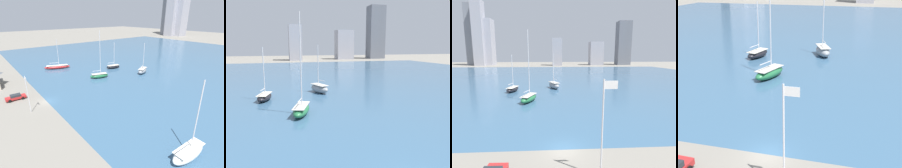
# 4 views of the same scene
# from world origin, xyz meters

# --- Properties ---
(ground_plane) EXTENTS (500.00, 500.00, 0.00)m
(ground_plane) POSITION_xyz_m (0.00, 0.00, 0.00)
(ground_plane) COLOR gray
(harbor_water) EXTENTS (180.00, 140.00, 0.00)m
(harbor_water) POSITION_xyz_m (0.00, 70.00, 0.00)
(harbor_water) COLOR #385B7A
(harbor_water) RESTS_ON ground_plane
(flag_pole) EXTENTS (1.24, 0.14, 9.01)m
(flag_pole) POSITION_xyz_m (3.10, -4.81, 4.97)
(flag_pole) COLOR silver
(flag_pole) RESTS_ON ground_plane
(sailboat_black) EXTENTS (3.78, 6.47, 11.01)m
(sailboat_black) POSITION_xyz_m (-13.58, 33.39, 0.82)
(sailboat_black) COLOR black
(sailboat_black) RESTS_ON harbor_water
(sailboat_gray) EXTENTS (4.81, 6.89, 11.56)m
(sailboat_gray) POSITION_xyz_m (-1.11, 38.09, 1.10)
(sailboat_gray) COLOR gray
(sailboat_gray) RESTS_ON harbor_water
(sailboat_green) EXTENTS (4.27, 7.12, 16.58)m
(sailboat_green) POSITION_xyz_m (-7.09, 21.65, 1.00)
(sailboat_green) COLOR #236B3D
(sailboat_green) RESTS_ON harbor_water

